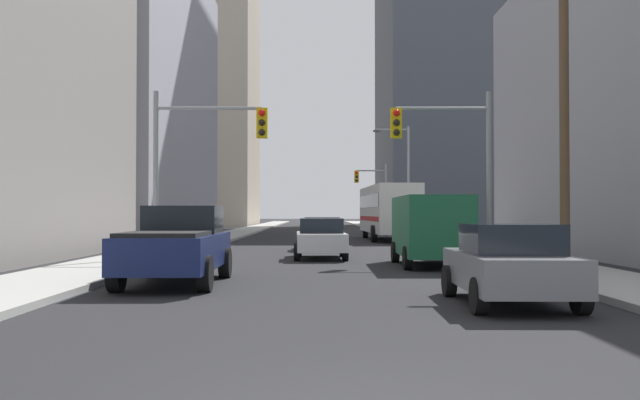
{
  "coord_description": "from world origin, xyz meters",
  "views": [
    {
      "loc": [
        -0.25,
        -5.85,
        1.72
      ],
      "look_at": [
        0.0,
        33.69,
        2.44
      ],
      "focal_mm": 40.05,
      "sensor_mm": 36.0,
      "label": 1
    }
  ],
  "objects_px": {
    "sedan_grey": "(509,264)",
    "sedan_beige": "(321,233)",
    "city_bus": "(388,210)",
    "traffic_signal_near_left": "(205,146)",
    "pickup_truck_navy": "(177,245)",
    "traffic_signal_far_right": "(372,187)",
    "traffic_signal_near_right": "(446,147)",
    "sedan_white": "(321,238)",
    "cargo_van_green": "(430,226)"
  },
  "relations": [
    {
      "from": "sedan_grey",
      "to": "sedan_beige",
      "type": "xyz_separation_m",
      "value": [
        -3.35,
        19.89,
        0.0
      ]
    },
    {
      "from": "sedan_grey",
      "to": "traffic_signal_near_right",
      "type": "bearing_deg",
      "value": 85.2
    },
    {
      "from": "sedan_grey",
      "to": "sedan_beige",
      "type": "bearing_deg",
      "value": 99.56
    },
    {
      "from": "sedan_white",
      "to": "city_bus",
      "type": "bearing_deg",
      "value": 76.4
    },
    {
      "from": "pickup_truck_navy",
      "to": "sedan_grey",
      "type": "distance_m",
      "value": 8.06
    },
    {
      "from": "cargo_van_green",
      "to": "sedan_white",
      "type": "bearing_deg",
      "value": 133.25
    },
    {
      "from": "sedan_white",
      "to": "traffic_signal_near_left",
      "type": "xyz_separation_m",
      "value": [
        -4.09,
        -1.92,
        3.28
      ]
    },
    {
      "from": "traffic_signal_near_left",
      "to": "traffic_signal_far_right",
      "type": "relative_size",
      "value": 1.0
    },
    {
      "from": "pickup_truck_navy",
      "to": "sedan_grey",
      "type": "xyz_separation_m",
      "value": [
        6.98,
        -4.03,
        -0.16
      ]
    },
    {
      "from": "city_bus",
      "to": "sedan_white",
      "type": "height_order",
      "value": "city_bus"
    },
    {
      "from": "sedan_beige",
      "to": "traffic_signal_near_right",
      "type": "xyz_separation_m",
      "value": [
        4.33,
        -8.26,
        3.26
      ]
    },
    {
      "from": "sedan_white",
      "to": "traffic_signal_near_right",
      "type": "xyz_separation_m",
      "value": [
        4.4,
        -1.92,
        3.26
      ]
    },
    {
      "from": "sedan_grey",
      "to": "pickup_truck_navy",
      "type": "bearing_deg",
      "value": 150.01
    },
    {
      "from": "sedan_grey",
      "to": "traffic_signal_near_left",
      "type": "xyz_separation_m",
      "value": [
        -7.51,
        11.63,
        3.28
      ]
    },
    {
      "from": "sedan_grey",
      "to": "traffic_signal_far_right",
      "type": "xyz_separation_m",
      "value": [
        1.32,
        48.54,
        3.22
      ]
    },
    {
      "from": "sedan_beige",
      "to": "sedan_white",
      "type": "bearing_deg",
      "value": -90.64
    },
    {
      "from": "city_bus",
      "to": "sedan_beige",
      "type": "relative_size",
      "value": 2.72
    },
    {
      "from": "city_bus",
      "to": "cargo_van_green",
      "type": "bearing_deg",
      "value": -92.27
    },
    {
      "from": "traffic_signal_near_right",
      "to": "traffic_signal_near_left",
      "type": "bearing_deg",
      "value": 180.0
    },
    {
      "from": "traffic_signal_near_left",
      "to": "sedan_white",
      "type": "bearing_deg",
      "value": 25.1
    },
    {
      "from": "pickup_truck_navy",
      "to": "traffic_signal_near_left",
      "type": "relative_size",
      "value": 0.9
    },
    {
      "from": "city_bus",
      "to": "sedan_beige",
      "type": "distance_m",
      "value": 12.66
    },
    {
      "from": "city_bus",
      "to": "traffic_signal_near_left",
      "type": "distance_m",
      "value": 21.92
    },
    {
      "from": "pickup_truck_navy",
      "to": "traffic_signal_far_right",
      "type": "relative_size",
      "value": 0.9
    },
    {
      "from": "pickup_truck_navy",
      "to": "sedan_white",
      "type": "bearing_deg",
      "value": 69.5
    },
    {
      "from": "sedan_beige",
      "to": "traffic_signal_near_left",
      "type": "height_order",
      "value": "traffic_signal_near_left"
    },
    {
      "from": "pickup_truck_navy",
      "to": "sedan_beige",
      "type": "distance_m",
      "value": 16.27
    },
    {
      "from": "traffic_signal_near_left",
      "to": "traffic_signal_near_right",
      "type": "relative_size",
      "value": 1.0
    },
    {
      "from": "traffic_signal_far_right",
      "to": "sedan_grey",
      "type": "bearing_deg",
      "value": -91.56
    },
    {
      "from": "sedan_beige",
      "to": "traffic_signal_near_left",
      "type": "distance_m",
      "value": 9.81
    },
    {
      "from": "traffic_signal_near_left",
      "to": "traffic_signal_near_right",
      "type": "bearing_deg",
      "value": -0.0
    },
    {
      "from": "city_bus",
      "to": "traffic_signal_near_right",
      "type": "relative_size",
      "value": 1.93
    },
    {
      "from": "city_bus",
      "to": "traffic_signal_near_right",
      "type": "distance_m",
      "value": 20.21
    },
    {
      "from": "cargo_van_green",
      "to": "sedan_grey",
      "type": "xyz_separation_m",
      "value": [
        -0.11,
        -9.8,
        -0.52
      ]
    },
    {
      "from": "city_bus",
      "to": "sedan_beige",
      "type": "bearing_deg",
      "value": -110.07
    },
    {
      "from": "city_bus",
      "to": "sedan_white",
      "type": "bearing_deg",
      "value": -103.6
    },
    {
      "from": "sedan_beige",
      "to": "traffic_signal_near_right",
      "type": "height_order",
      "value": "traffic_signal_near_right"
    },
    {
      "from": "sedan_white",
      "to": "traffic_signal_near_left",
      "type": "height_order",
      "value": "traffic_signal_near_left"
    },
    {
      "from": "cargo_van_green",
      "to": "traffic_signal_far_right",
      "type": "xyz_separation_m",
      "value": [
        1.21,
        38.74,
        2.71
      ]
    },
    {
      "from": "sedan_white",
      "to": "traffic_signal_far_right",
      "type": "distance_m",
      "value": 35.45
    },
    {
      "from": "pickup_truck_navy",
      "to": "cargo_van_green",
      "type": "bearing_deg",
      "value": 39.14
    },
    {
      "from": "cargo_van_green",
      "to": "sedan_white",
      "type": "relative_size",
      "value": 1.23
    },
    {
      "from": "cargo_van_green",
      "to": "traffic_signal_near_right",
      "type": "xyz_separation_m",
      "value": [
        0.87,
        1.83,
        2.74
      ]
    },
    {
      "from": "city_bus",
      "to": "sedan_grey",
      "type": "distance_m",
      "value": 31.77
    },
    {
      "from": "traffic_signal_near_left",
      "to": "cargo_van_green",
      "type": "bearing_deg",
      "value": -13.53
    },
    {
      "from": "sedan_grey",
      "to": "traffic_signal_far_right",
      "type": "relative_size",
      "value": 0.71
    },
    {
      "from": "traffic_signal_near_left",
      "to": "sedan_grey",
      "type": "bearing_deg",
      "value": -57.15
    },
    {
      "from": "cargo_van_green",
      "to": "traffic_signal_near_right",
      "type": "height_order",
      "value": "traffic_signal_near_right"
    },
    {
      "from": "traffic_signal_near_left",
      "to": "traffic_signal_near_right",
      "type": "xyz_separation_m",
      "value": [
        8.49,
        -0.0,
        -0.02
      ]
    },
    {
      "from": "cargo_van_green",
      "to": "traffic_signal_near_left",
      "type": "bearing_deg",
      "value": 166.47
    }
  ]
}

